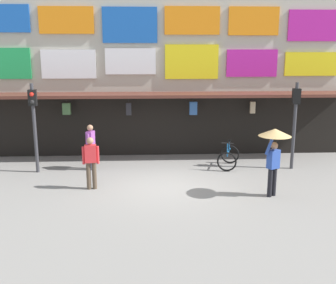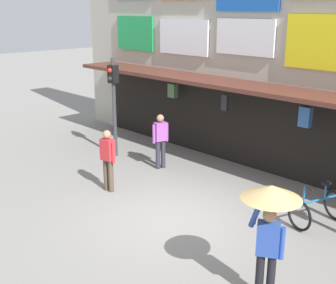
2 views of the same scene
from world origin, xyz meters
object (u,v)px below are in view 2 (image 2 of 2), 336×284
object	(u,v)px
pedestrian_with_umbrella	(270,211)
traffic_light_near	(113,92)
bicycle_parked	(318,209)
pedestrian_in_green	(160,138)
pedestrian_in_yellow	(108,157)

from	to	relation	value
pedestrian_with_umbrella	traffic_light_near	bearing A→B (deg)	159.84
bicycle_parked	pedestrian_in_green	size ratio (longest dim) A/B	0.79
pedestrian_in_yellow	pedestrian_in_green	world-z (taller)	same
traffic_light_near	pedestrian_in_green	xyz separation A→B (m)	(1.90, 0.25, -1.19)
traffic_light_near	pedestrian_in_green	distance (m)	2.26
pedestrian_in_green	pedestrian_with_umbrella	distance (m)	6.63
bicycle_parked	pedestrian_with_umbrella	distance (m)	3.44
pedestrian_in_yellow	pedestrian_with_umbrella	xyz separation A→B (m)	(5.52, -0.91, 0.69)
pedestrian_in_yellow	bicycle_parked	bearing A→B (deg)	24.69
pedestrian_in_green	pedestrian_with_umbrella	size ratio (longest dim) A/B	0.81
pedestrian_in_yellow	pedestrian_with_umbrella	world-z (taller)	pedestrian_with_umbrella
bicycle_parked	pedestrian_in_yellow	bearing A→B (deg)	-155.31
traffic_light_near	pedestrian_with_umbrella	xyz separation A→B (m)	(7.73, -2.84, -0.50)
pedestrian_in_green	bicycle_parked	bearing A→B (deg)	0.39
traffic_light_near	pedestrian_in_yellow	bearing A→B (deg)	-41.02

